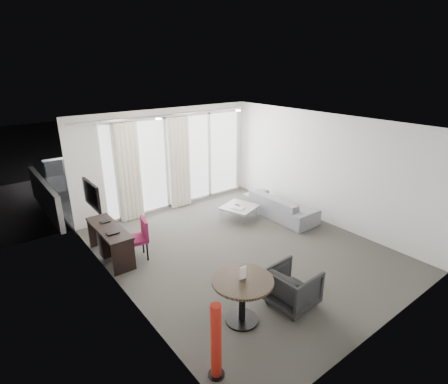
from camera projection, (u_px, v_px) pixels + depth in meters
floor at (242, 249)px, 7.27m from camera, size 5.00×6.00×0.00m
ceiling at (244, 124)px, 6.37m from camera, size 5.00×6.00×0.00m
wall_left at (120, 225)px, 5.39m from camera, size 0.00×6.00×2.60m
wall_right at (323, 169)px, 8.25m from camera, size 0.00×6.00×2.60m
wall_front at (391, 253)px, 4.59m from camera, size 5.00×0.00×2.60m
window_panel at (178, 161)px, 9.24m from camera, size 4.00×0.02×2.38m
window_frame at (178, 161)px, 9.23m from camera, size 4.10×0.06×2.44m
curtain_left at (129, 173)px, 8.29m from camera, size 0.60×0.20×2.38m
curtain_right at (180, 163)px, 9.09m from camera, size 0.60×0.20×2.38m
curtain_track at (169, 115)px, 8.51m from camera, size 4.80×0.04×0.04m
downlight_a at (159, 119)px, 7.04m from camera, size 0.12×0.12×0.02m
downlight_b at (238, 111)px, 8.25m from camera, size 0.12×0.12×0.02m
desk at (110, 243)px, 6.86m from camera, size 0.44×1.42×0.67m
tv at (91, 195)px, 6.48m from camera, size 0.05×0.80×0.50m
desk_chair at (136, 240)px, 6.80m from camera, size 0.52×0.50×0.82m
round_table at (242, 300)px, 5.15m from camera, size 0.94×0.94×0.73m
menu_card at (243, 279)px, 5.04m from camera, size 0.11×0.03×0.20m
red_lamp at (216, 341)px, 4.17m from camera, size 0.28×0.28×1.06m
tub_armchair at (293, 287)px, 5.52m from camera, size 0.75×0.73×0.65m
coffee_table at (239, 213)px, 8.62m from camera, size 0.97×0.97×0.34m
remote at (238, 205)px, 8.59m from camera, size 0.05×0.16×0.02m
magazine at (238, 208)px, 8.44m from camera, size 0.30×0.33×0.02m
sofa at (280, 205)px, 8.76m from camera, size 0.77×1.97×0.58m
terrace_slab at (155, 190)px, 10.81m from camera, size 5.60×3.00×0.12m
rattan_chair_a at (170, 169)px, 11.25m from camera, size 0.79×0.79×0.88m
rattan_chair_b at (179, 164)px, 11.82m from camera, size 0.76×0.76×0.87m
rattan_table at (213, 178)px, 10.92m from camera, size 0.69×0.69×0.55m
balustrade at (134, 163)px, 11.69m from camera, size 5.50×0.06×1.05m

